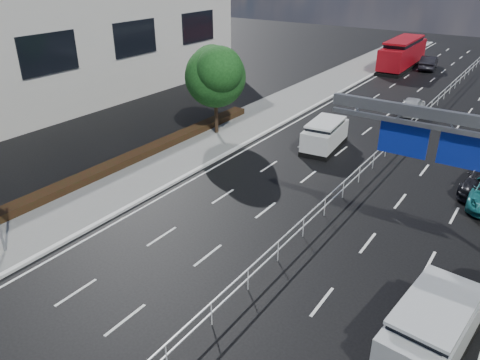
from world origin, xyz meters
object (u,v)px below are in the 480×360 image
Objects in this scene: red_bus at (403,53)px; near_car_silver at (412,106)px; silver_minivan at (432,328)px; white_minivan at (325,135)px; near_car_dark at (429,63)px.

red_bus is 2.67× the size of near_car_silver.
red_bus is at bearing -75.90° from near_car_silver.
silver_minivan is (14.34, -44.28, -0.77)m from red_bus.
red_bus is 46.55m from silver_minivan.
red_bus is (-3.46, 29.12, 0.81)m from white_minivan.
red_bus is 2.22× the size of silver_minivan.
near_car_silver is at bearing 112.88° from silver_minivan.
red_bus is 3.25m from near_car_dark.
silver_minivan is at bearing -73.37° from red_bus.
near_car_dark is 0.92× the size of silver_minivan.
silver_minivan is at bearing 101.49° from near_car_silver.
near_car_dark reaches higher than near_car_silver.
near_car_silver is (2.80, 11.43, -0.24)m from white_minivan.
white_minivan is 1.00× the size of near_car_dark.
near_car_silver is (6.26, -17.69, -1.05)m from red_bus.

